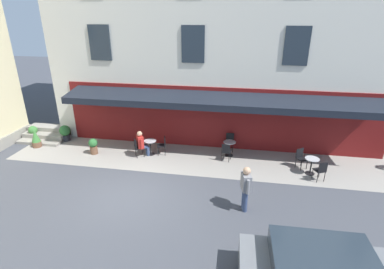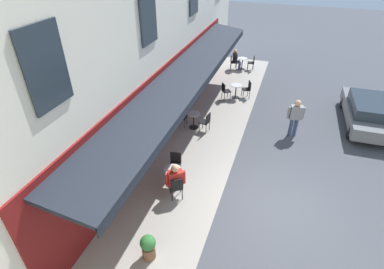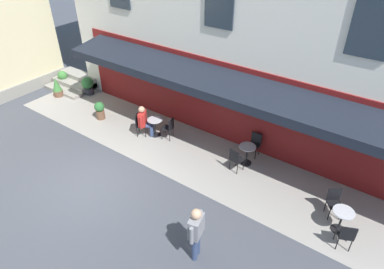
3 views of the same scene
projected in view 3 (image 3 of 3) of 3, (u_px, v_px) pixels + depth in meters
ground_plane at (92, 185)px, 11.30m from camera, size 70.00×70.00×0.00m
sidewalk_cafe_terrace at (227, 168)px, 12.02m from camera, size 20.50×3.20×0.01m
back_alley_steps at (76, 82)px, 17.45m from camera, size 2.40×1.75×0.60m
cafe_table_near_entrance at (247, 152)px, 12.01m from camera, size 0.60×0.60×0.75m
cafe_chair_black_under_awning at (236, 159)px, 11.61m from camera, size 0.47×0.47×0.91m
cafe_chair_black_corner_right at (255, 142)px, 12.41m from camera, size 0.41×0.41×0.91m
cafe_table_streetside at (342, 218)px, 9.46m from camera, size 0.60×0.60×0.75m
cafe_chair_black_by_window at (346, 234)px, 8.91m from camera, size 0.53×0.53×0.91m
cafe_chair_black_facing_street at (334, 200)px, 9.95m from camera, size 0.56×0.56×0.91m
cafe_table_far_end at (155, 125)px, 13.52m from camera, size 0.60×0.60×0.75m
cafe_chair_black_corner_left at (139, 123)px, 13.52m from camera, size 0.55×0.55×0.91m
cafe_chair_black_back_row at (169, 127)px, 13.28m from camera, size 0.48×0.48×0.91m
seated_patron_in_red at (144, 120)px, 13.42m from camera, size 0.65×0.63×1.32m
walking_pedestrian_in_grey at (196, 230)px, 8.45m from camera, size 0.39×0.69×1.72m
potted_plant_entrance_left at (100, 110)px, 14.64m from camera, size 0.43×0.43×0.81m
potted_plant_by_steps at (63, 78)px, 17.53m from camera, size 0.48×0.48×0.75m
potted_plant_entrance_right at (57, 87)px, 16.42m from camera, size 0.46×0.46×0.96m
potted_plant_under_sign at (88, 85)px, 16.61m from camera, size 0.58×0.58×0.88m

